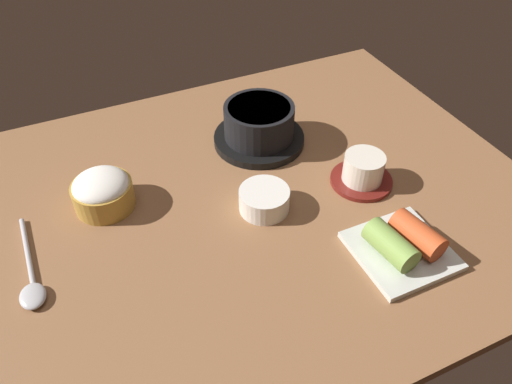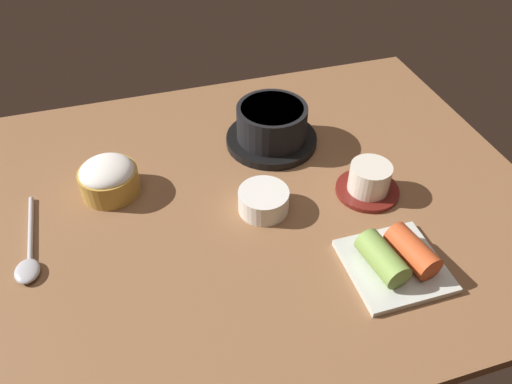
{
  "view_description": "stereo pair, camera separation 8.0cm",
  "coord_description": "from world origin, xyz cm",
  "px_view_note": "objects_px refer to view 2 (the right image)",
  "views": [
    {
      "loc": [
        -22.68,
        -55.76,
        59.42
      ],
      "look_at": [
        2.0,
        -2.0,
        5.0
      ],
      "focal_mm": 34.7,
      "sensor_mm": 36.0,
      "label": 1
    },
    {
      "loc": [
        -15.17,
        -58.61,
        59.42
      ],
      "look_at": [
        2.0,
        -2.0,
        5.0
      ],
      "focal_mm": 34.7,
      "sensor_mm": 36.0,
      "label": 2
    }
  ],
  "objects_px": {
    "stone_pot": "(272,126)",
    "spoon": "(28,258)",
    "tea_cup_with_saucer": "(369,181)",
    "banchan_cup_center": "(264,200)",
    "kimchi_plate": "(396,259)",
    "rice_bowl": "(108,177)"
  },
  "relations": [
    {
      "from": "rice_bowl",
      "to": "tea_cup_with_saucer",
      "type": "bearing_deg",
      "value": -17.08
    },
    {
      "from": "spoon",
      "to": "banchan_cup_center",
      "type": "bearing_deg",
      "value": 0.44
    },
    {
      "from": "rice_bowl",
      "to": "spoon",
      "type": "bearing_deg",
      "value": -137.49
    },
    {
      "from": "rice_bowl",
      "to": "kimchi_plate",
      "type": "bearing_deg",
      "value": -37.24
    },
    {
      "from": "rice_bowl",
      "to": "stone_pot",
      "type": "bearing_deg",
      "value": 9.76
    },
    {
      "from": "stone_pot",
      "to": "spoon",
      "type": "xyz_separation_m",
      "value": [
        -0.44,
        -0.17,
        -0.03
      ]
    },
    {
      "from": "rice_bowl",
      "to": "kimchi_plate",
      "type": "distance_m",
      "value": 0.48
    },
    {
      "from": "tea_cup_with_saucer",
      "to": "kimchi_plate",
      "type": "distance_m",
      "value": 0.17
    },
    {
      "from": "tea_cup_with_saucer",
      "to": "spoon",
      "type": "height_order",
      "value": "tea_cup_with_saucer"
    },
    {
      "from": "rice_bowl",
      "to": "spoon",
      "type": "relative_size",
      "value": 0.53
    },
    {
      "from": "rice_bowl",
      "to": "spoon",
      "type": "height_order",
      "value": "rice_bowl"
    },
    {
      "from": "kimchi_plate",
      "to": "banchan_cup_center",
      "type": "bearing_deg",
      "value": 130.09
    },
    {
      "from": "spoon",
      "to": "tea_cup_with_saucer",
      "type": "bearing_deg",
      "value": -0.92
    },
    {
      "from": "stone_pot",
      "to": "rice_bowl",
      "type": "xyz_separation_m",
      "value": [
        -0.31,
        -0.05,
        -0.01
      ]
    },
    {
      "from": "tea_cup_with_saucer",
      "to": "spoon",
      "type": "bearing_deg",
      "value": 179.08
    },
    {
      "from": "stone_pot",
      "to": "banchan_cup_center",
      "type": "height_order",
      "value": "stone_pot"
    },
    {
      "from": "tea_cup_with_saucer",
      "to": "spoon",
      "type": "xyz_separation_m",
      "value": [
        -0.55,
        0.01,
        -0.02
      ]
    },
    {
      "from": "stone_pot",
      "to": "spoon",
      "type": "relative_size",
      "value": 0.92
    },
    {
      "from": "tea_cup_with_saucer",
      "to": "banchan_cup_center",
      "type": "relative_size",
      "value": 1.3
    },
    {
      "from": "stone_pot",
      "to": "spoon",
      "type": "bearing_deg",
      "value": -158.44
    },
    {
      "from": "tea_cup_with_saucer",
      "to": "spoon",
      "type": "relative_size",
      "value": 0.58
    },
    {
      "from": "stone_pot",
      "to": "banchan_cup_center",
      "type": "xyz_separation_m",
      "value": [
        -0.07,
        -0.17,
        -0.02
      ]
    }
  ]
}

